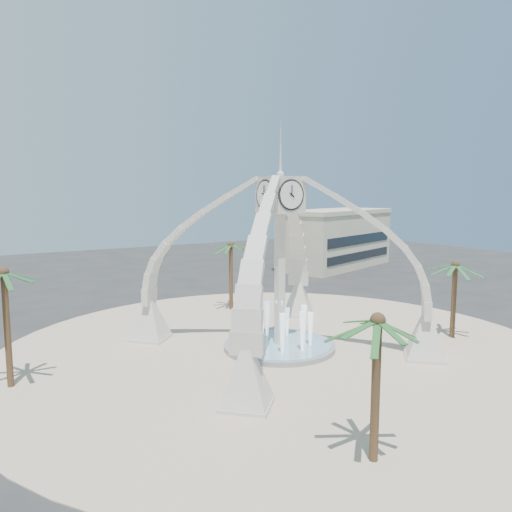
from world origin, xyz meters
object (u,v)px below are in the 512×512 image
fountain (279,345)px  palm_south (378,323)px  clock_tower (280,260)px  palm_west (4,275)px  palm_north (231,246)px  palm_east (455,266)px

fountain → palm_south: bearing=-110.2°
fountain → clock_tower: bearing=-90.0°
palm_south → clock_tower: bearing=69.8°
palm_west → palm_south: bearing=-55.1°
fountain → palm_north: (3.04, 12.36, 5.91)m
palm_east → clock_tower: bearing=159.4°
clock_tower → fountain: size_ratio=2.24×
fountain → palm_west: bearing=171.4°
clock_tower → palm_east: bearing=-20.6°
palm_west → palm_north: palm_west is taller
clock_tower → palm_north: 12.73m
clock_tower → palm_north: clock_tower is taller
fountain → palm_south: size_ratio=1.17×
clock_tower → palm_north: bearing=76.2°
palm_east → palm_north: palm_north is taller
palm_north → palm_south: size_ratio=1.03×
palm_east → palm_south: (-18.26, -9.57, 0.33)m
palm_west → palm_south: palm_west is taller
clock_tower → palm_north: (3.04, 12.36, -0.29)m
palm_west → palm_south: (11.89, -17.03, -0.64)m
clock_tower → palm_east: clock_tower is taller
clock_tower → palm_south: 15.39m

